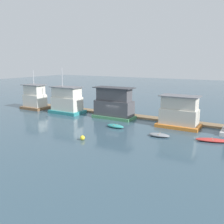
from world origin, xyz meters
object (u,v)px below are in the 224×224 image
houseboat_teal (67,101)px  mooring_post_far_right (99,108)px  dinghy_red (212,140)px  houseboat_brown (35,98)px  dinghy_grey (159,135)px  houseboat_orange (179,113)px  dinghy_teal (115,126)px  mooring_post_near_right (71,107)px  buoy_yellow (82,138)px  houseboat_green (114,104)px

houseboat_teal → mooring_post_far_right: 6.34m
dinghy_red → houseboat_brown: bearing=173.1°
houseboat_brown → dinghy_grey: bearing=-10.9°
houseboat_teal → houseboat_orange: (21.13, 0.51, -0.13)m
dinghy_teal → mooring_post_near_right: mooring_post_near_right is taller
houseboat_orange → buoy_yellow: houseboat_orange is taller
houseboat_orange → mooring_post_far_right: 15.48m
houseboat_brown → houseboat_teal: 8.53m
houseboat_teal → houseboat_green: bearing=4.2°
houseboat_brown → mooring_post_near_right: houseboat_brown is taller
houseboat_brown → houseboat_teal: (8.53, 0.00, 0.07)m
houseboat_green → dinghy_teal: bearing=-58.1°
dinghy_grey → houseboat_orange: bearing=82.3°
dinghy_teal → dinghy_grey: 7.26m
dinghy_teal → mooring_post_near_right: bearing=154.1°
houseboat_green → mooring_post_far_right: 4.52m
houseboat_brown → houseboat_green: bearing=2.3°
houseboat_teal → mooring_post_far_right: size_ratio=3.96×
houseboat_orange → mooring_post_far_right: size_ratio=2.91×
buoy_yellow → dinghy_teal: bearing=85.3°
dinghy_red → dinghy_grey: bearing=-168.2°
houseboat_brown → houseboat_orange: size_ratio=1.27×
dinghy_grey → mooring_post_far_right: mooring_post_far_right is taller
mooring_post_near_right → mooring_post_far_right: bearing=0.0°
houseboat_green → houseboat_orange: size_ratio=1.14×
mooring_post_far_right → houseboat_teal: bearing=-158.6°
houseboat_green → houseboat_orange: (11.30, -0.22, -0.23)m
houseboat_teal → houseboat_brown: bearing=-180.0°
houseboat_teal → dinghy_red: 27.08m
houseboat_teal → buoy_yellow: houseboat_teal is taller
houseboat_teal → dinghy_grey: houseboat_teal is taller
houseboat_teal → dinghy_red: (26.67, -4.24, -2.10)m
mooring_post_far_right → buoy_yellow: bearing=-64.5°
houseboat_teal → houseboat_green: (9.83, 0.73, 0.09)m
buoy_yellow → houseboat_orange: bearing=55.1°
dinghy_grey → mooring_post_far_right: 16.52m
houseboat_brown → houseboat_green: houseboat_brown is taller
houseboat_teal → dinghy_teal: 14.05m
houseboat_teal → dinghy_teal: size_ratio=2.90×
mooring_post_far_right → dinghy_grey: bearing=-28.3°
dinghy_grey → houseboat_green: bearing=149.0°
buoy_yellow → houseboat_green: bearing=102.1°
houseboat_brown → houseboat_teal: houseboat_teal is taller
dinghy_teal → houseboat_brown: bearing=168.1°
houseboat_green → buoy_yellow: (2.69, -12.55, -2.09)m
houseboat_orange → dinghy_red: bearing=-40.6°
houseboat_brown → mooring_post_near_right: size_ratio=5.82×
dinghy_red → mooring_post_near_right: size_ratio=3.06×
dinghy_grey → buoy_yellow: (-7.79, -6.25, 0.08)m
dinghy_teal → buoy_yellow: (-0.60, -7.26, 0.06)m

